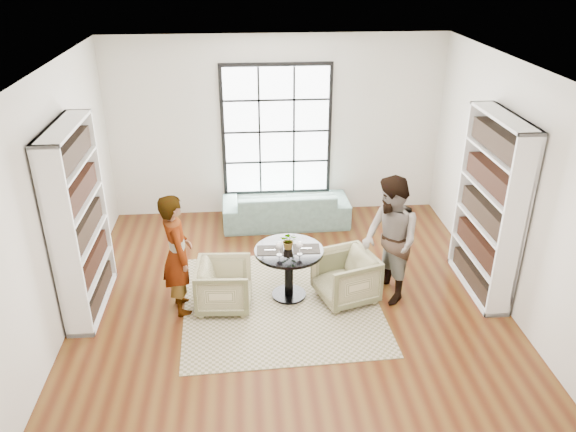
{
  "coord_description": "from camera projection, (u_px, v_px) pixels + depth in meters",
  "views": [
    {
      "loc": [
        -0.52,
        -5.95,
        4.22
      ],
      "look_at": [
        -0.02,
        0.4,
        1.13
      ],
      "focal_mm": 35.0,
      "sensor_mm": 36.0,
      "label": 1
    }
  ],
  "objects": [
    {
      "name": "placemat_left",
      "position": [
        270.0,
        250.0,
        7.14
      ],
      "size": [
        0.35,
        0.27,
        0.01
      ],
      "primitive_type": "cube",
      "rotation": [
        0.0,
        0.0,
        -0.04
      ],
      "color": "#262521",
      "rests_on": "pedestal_table"
    },
    {
      "name": "room_shell",
      "position": [
        288.0,
        202.0,
        7.16
      ],
      "size": [
        6.0,
        6.01,
        6.0
      ],
      "color": "silver",
      "rests_on": "ground"
    },
    {
      "name": "wine_glass_right",
      "position": [
        300.0,
        245.0,
        6.99
      ],
      "size": [
        0.08,
        0.08,
        0.18
      ],
      "color": "silver",
      "rests_on": "pedestal_table"
    },
    {
      "name": "person_right",
      "position": [
        390.0,
        241.0,
        7.1
      ],
      "size": [
        0.82,
        0.95,
        1.69
      ],
      "primitive_type": "imported",
      "rotation": [
        0.0,
        0.0,
        -1.33
      ],
      "color": "gray",
      "rests_on": "ground"
    },
    {
      "name": "sofa",
      "position": [
        286.0,
        207.0,
        9.29
      ],
      "size": [
        2.09,
        0.86,
        0.6
      ],
      "primitive_type": "imported",
      "rotation": [
        0.0,
        0.0,
        3.16
      ],
      "color": "slate",
      "rests_on": "ground"
    },
    {
      "name": "wine_glass_left",
      "position": [
        279.0,
        246.0,
        6.98
      ],
      "size": [
        0.08,
        0.08,
        0.19
      ],
      "color": "silver",
      "rests_on": "pedestal_table"
    },
    {
      "name": "flower_centerpiece",
      "position": [
        289.0,
        241.0,
        7.14
      ],
      "size": [
        0.23,
        0.21,
        0.23
      ],
      "primitive_type": "imported",
      "rotation": [
        0.0,
        0.0,
        -0.14
      ],
      "color": "gray",
      "rests_on": "pedestal_table"
    },
    {
      "name": "armchair_left",
      "position": [
        224.0,
        286.0,
        7.13
      ],
      "size": [
        0.73,
        0.71,
        0.63
      ],
      "primitive_type": "imported",
      "rotation": [
        0.0,
        0.0,
        1.51
      ],
      "color": "tan",
      "rests_on": "ground"
    },
    {
      "name": "rug",
      "position": [
        281.0,
        303.0,
        7.33
      ],
      "size": [
        2.61,
        2.61,
        0.01
      ],
      "primitive_type": "cube",
      "rotation": [
        0.0,
        0.0,
        0.04
      ],
      "color": "tan",
      "rests_on": "ground"
    },
    {
      "name": "cutlery_right",
      "position": [
        306.0,
        248.0,
        7.17
      ],
      "size": [
        0.15,
        0.23,
        0.01
      ],
      "primitive_type": null,
      "rotation": [
        0.0,
        0.0,
        -0.04
      ],
      "color": "silver",
      "rests_on": "placemat_right"
    },
    {
      "name": "person_left",
      "position": [
        177.0,
        254.0,
        6.88
      ],
      "size": [
        0.53,
        0.66,
        1.59
      ],
      "primitive_type": "imported",
      "rotation": [
        0.0,
        0.0,
        1.85
      ],
      "color": "gray",
      "rests_on": "ground"
    },
    {
      "name": "pedestal_table",
      "position": [
        289.0,
        263.0,
        7.25
      ],
      "size": [
        0.89,
        0.89,
        0.71
      ],
      "rotation": [
        0.0,
        0.0,
        -0.04
      ],
      "color": "black",
      "rests_on": "ground"
    },
    {
      "name": "armchair_right",
      "position": [
        345.0,
        277.0,
        7.28
      ],
      "size": [
        0.9,
        0.89,
        0.66
      ],
      "primitive_type": "imported",
      "rotation": [
        0.0,
        0.0,
        -1.26
      ],
      "color": "tan",
      "rests_on": "ground"
    },
    {
      "name": "placemat_right",
      "position": [
        306.0,
        249.0,
        7.18
      ],
      "size": [
        0.35,
        0.27,
        0.01
      ],
      "primitive_type": "cube",
      "rotation": [
        0.0,
        0.0,
        -0.04
      ],
      "color": "#262521",
      "rests_on": "pedestal_table"
    },
    {
      "name": "cutlery_left",
      "position": [
        270.0,
        250.0,
        7.14
      ],
      "size": [
        0.15,
        0.23,
        0.01
      ],
      "primitive_type": null,
      "rotation": [
        0.0,
        0.0,
        -0.04
      ],
      "color": "silver",
      "rests_on": "placemat_left"
    },
    {
      "name": "ground",
      "position": [
        292.0,
        308.0,
        7.22
      ],
      "size": [
        6.0,
        6.0,
        0.0
      ],
      "primitive_type": "plane",
      "color": "#5A3815"
    }
  ]
}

